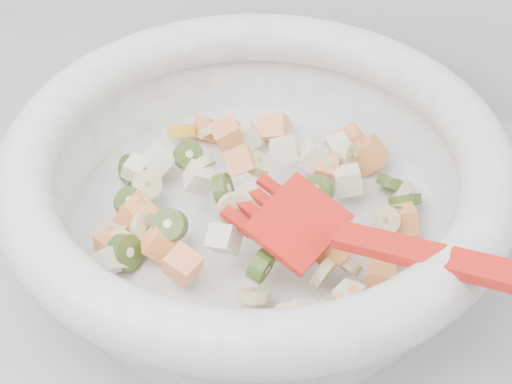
% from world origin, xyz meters
% --- Properties ---
extents(mixing_bowl, '(0.47, 0.38, 0.14)m').
position_xyz_m(mixing_bowl, '(-0.16, 1.50, 0.96)').
color(mixing_bowl, white).
rests_on(mixing_bowl, counter).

